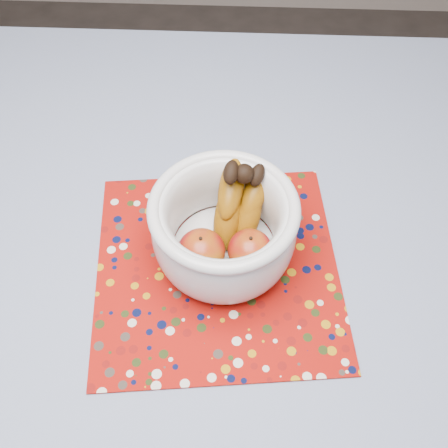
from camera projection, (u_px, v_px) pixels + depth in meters
The scene contains 4 objects.
table at pixel (156, 312), 0.87m from camera, with size 1.20×1.20×0.75m.
tablecloth at pixel (151, 289), 0.81m from camera, with size 1.32×1.32×0.01m, color slate.
placemat at pixel (217, 267), 0.82m from camera, with size 0.38×0.38×0.00m, color #910D07.
fruit_bowl at pixel (229, 223), 0.78m from camera, with size 0.22×0.23×0.16m.
Camera 1 is at (0.13, -0.39, 1.47)m, focal length 42.00 mm.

